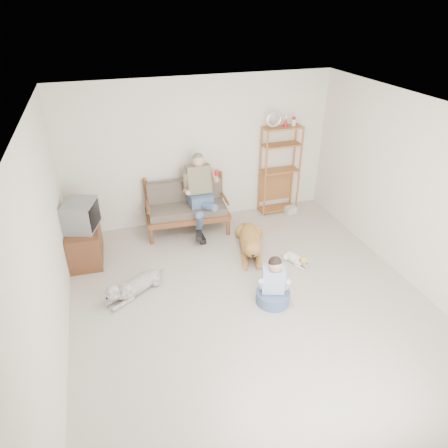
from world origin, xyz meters
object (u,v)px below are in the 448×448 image
object	(u,v)px
tv_stand	(85,244)
etagere	(280,169)
loveseat	(186,206)
golden_retriever	(250,242)

from	to	relation	value
tv_stand	etagere	bearing A→B (deg)	12.69
etagere	tv_stand	distance (m)	3.86
loveseat	tv_stand	world-z (taller)	loveseat
etagere	loveseat	bearing A→B (deg)	-174.32
tv_stand	golden_retriever	xyz separation A→B (m)	(2.69, -0.60, -0.12)
tv_stand	loveseat	bearing A→B (deg)	16.95
golden_retriever	tv_stand	bearing A→B (deg)	-175.49
loveseat	golden_retriever	xyz separation A→B (m)	(0.87, -1.06, -0.30)
etagere	tv_stand	bearing A→B (deg)	-170.19
etagere	golden_retriever	bearing A→B (deg)	-130.37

